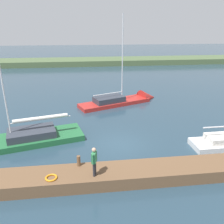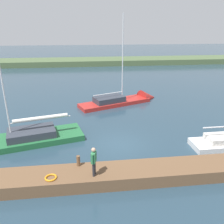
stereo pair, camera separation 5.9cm
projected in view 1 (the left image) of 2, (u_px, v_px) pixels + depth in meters
name	position (u px, v px, depth m)	size (l,w,h in m)	color
ground_plane	(119.00, 145.00, 17.65)	(200.00, 200.00, 0.00)	#263D4C
far_shoreline	(94.00, 64.00, 55.10)	(180.00, 8.00, 2.40)	#4C603D
dock_pier	(130.00, 174.00, 13.53)	(19.79, 1.93, 0.76)	brown
mooring_post_near	(79.00, 161.00, 13.58)	(0.21, 0.21, 0.64)	brown
life_ring_buoy	(51.00, 178.00, 12.51)	(0.66, 0.66, 0.10)	orange
sailboat_far_left	(127.00, 101.00, 27.41)	(10.06, 5.72, 10.84)	#B22823
person_on_dock	(94.00, 160.00, 12.48)	(0.34, 0.63, 1.71)	#28282D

